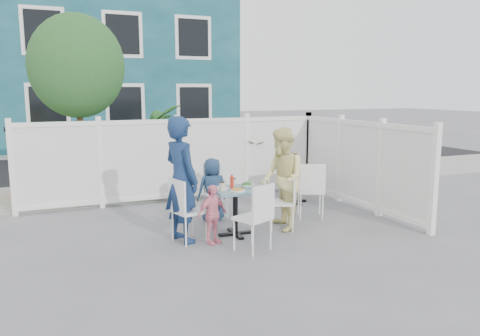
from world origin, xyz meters
name	(u,v)px	position (x,y,z in m)	size (l,w,h in m)	color
ground	(215,236)	(0.00, 0.00, 0.00)	(80.00, 80.00, 0.00)	slate
near_sidewalk	(158,187)	(0.00, 3.80, 0.01)	(24.00, 2.60, 0.01)	gray
street	(130,164)	(0.00, 7.50, 0.00)	(24.00, 5.00, 0.01)	black
far_sidewalk	(115,151)	(0.00, 10.60, 0.01)	(24.00, 1.60, 0.01)	gray
building	(87,69)	(-0.50, 14.00, 3.00)	(11.00, 6.00, 6.00)	#11454F
fence_back	(178,161)	(0.10, 2.40, 0.78)	(5.86, 0.08, 1.60)	white
fence_right	(359,166)	(3.00, 0.60, 0.78)	(0.08, 3.66, 1.60)	white
tree	(77,66)	(-1.60, 3.30, 2.59)	(1.80, 1.62, 3.59)	#382316
utility_cabinet	(28,163)	(-2.60, 4.00, 0.67)	(0.73, 0.52, 1.35)	gold
potted_shrub_a	(162,150)	(-0.04, 3.10, 0.94)	(1.05, 1.05, 1.87)	#1D4523
potted_shrub_b	(243,155)	(1.73, 3.00, 0.74)	(1.33, 1.15, 1.48)	#1D4523
main_table	(235,199)	(0.30, -0.07, 0.54)	(0.68, 0.68, 0.70)	#376173
spare_table	(294,175)	(2.11, 1.39, 0.53)	(0.66, 0.66, 0.69)	#376173
chair_left	(184,206)	(-0.50, -0.13, 0.54)	(0.50, 0.51, 0.92)	white
chair_right	(286,197)	(1.14, -0.10, 0.51)	(0.51, 0.52, 0.88)	white
chair_back	(218,188)	(0.34, 0.80, 0.55)	(0.46, 0.44, 0.95)	white
chair_near	(257,213)	(0.29, -0.87, 0.54)	(0.55, 0.54, 0.92)	white
chair_spare	(311,187)	(1.82, 0.28, 0.55)	(0.56, 0.55, 0.95)	white
man	(181,180)	(-0.50, -0.03, 0.89)	(0.65, 0.43, 1.79)	navy
woman	(282,179)	(1.08, -0.06, 0.79)	(0.77, 0.60, 1.58)	yellow
boy	(212,189)	(0.25, 0.82, 0.52)	(0.51, 0.33, 1.05)	navy
toddler	(212,214)	(-0.15, -0.32, 0.42)	(0.50, 0.21, 0.85)	pink
plate_main	(238,190)	(0.28, -0.21, 0.71)	(0.22, 0.22, 0.01)	white
plate_side	(220,188)	(0.09, 0.02, 0.71)	(0.24, 0.24, 0.02)	white
salad_bowl	(247,186)	(0.49, -0.05, 0.73)	(0.22, 0.22, 0.05)	white
coffee_cup_a	(222,187)	(0.07, -0.11, 0.76)	(0.08, 0.08, 0.12)	beige
coffee_cup_b	(233,183)	(0.35, 0.13, 0.76)	(0.07, 0.07, 0.11)	beige
ketchup_bottle	(232,182)	(0.27, 0.00, 0.79)	(0.05, 0.05, 0.17)	red
salt_shaker	(225,185)	(0.22, 0.14, 0.74)	(0.03, 0.03, 0.07)	white
pepper_shaker	(224,183)	(0.23, 0.21, 0.74)	(0.03, 0.03, 0.07)	black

